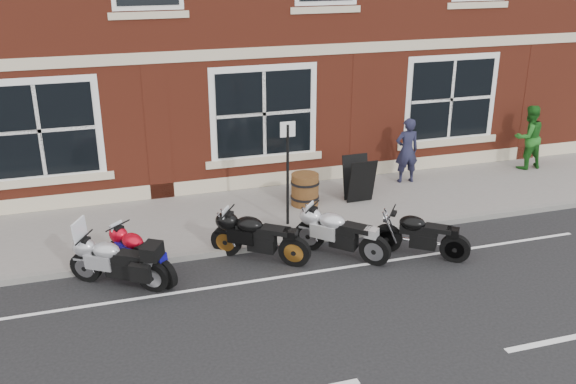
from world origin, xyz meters
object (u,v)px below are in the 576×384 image
at_px(pedestrian_left, 407,150).
at_px(pedestrian_right, 528,137).
at_px(moto_sport_silver, 340,232).
at_px(moto_naked_black, 420,233).
at_px(moto_sport_black, 258,235).
at_px(a_board_sign, 359,179).
at_px(moto_sport_red, 141,252).
at_px(barrel_planter, 305,189).
at_px(moto_touring_silver, 116,259).
at_px(parking_sign, 288,166).

xyz_separation_m(pedestrian_left, pedestrian_right, (3.54, 0.01, 0.03)).
height_order(moto_sport_silver, moto_naked_black, moto_sport_silver).
distance_m(moto_sport_black, pedestrian_left, 5.37).
bearing_deg(moto_naked_black, pedestrian_right, -16.60).
bearing_deg(a_board_sign, moto_sport_red, -160.28).
bearing_deg(a_board_sign, moto_sport_black, -147.11).
height_order(moto_sport_red, pedestrian_left, pedestrian_left).
height_order(moto_sport_red, a_board_sign, a_board_sign).
bearing_deg(barrel_planter, a_board_sign, -5.82).
bearing_deg(moto_sport_red, moto_touring_silver, 173.98).
height_order(moto_touring_silver, pedestrian_right, pedestrian_right).
height_order(moto_touring_silver, pedestrian_left, pedestrian_left).
relative_size(moto_sport_silver, pedestrian_right, 0.90).
bearing_deg(moto_sport_black, a_board_sign, -19.26).
bearing_deg(moto_naked_black, moto_sport_black, 113.96).
bearing_deg(moto_touring_silver, moto_sport_silver, -58.61).
height_order(moto_sport_black, parking_sign, parking_sign).
distance_m(pedestrian_left, a_board_sign, 1.84).
height_order(moto_sport_silver, a_board_sign, a_board_sign).
bearing_deg(moto_touring_silver, pedestrian_right, -41.44).
distance_m(moto_touring_silver, parking_sign, 3.99).
distance_m(moto_sport_black, barrel_planter, 2.70).
height_order(moto_touring_silver, a_board_sign, moto_touring_silver).
distance_m(moto_sport_silver, pedestrian_right, 7.27).
distance_m(pedestrian_right, parking_sign, 7.33).
height_order(moto_sport_red, moto_naked_black, moto_naked_black).
xyz_separation_m(moto_sport_silver, pedestrian_left, (2.99, 3.13, 0.42)).
xyz_separation_m(barrel_planter, parking_sign, (-0.70, -0.93, 0.94)).
distance_m(pedestrian_right, barrel_planter, 6.49).
relative_size(moto_sport_black, moto_sport_silver, 1.11).
relative_size(moto_sport_black, parking_sign, 0.76).
height_order(moto_touring_silver, moto_sport_red, moto_touring_silver).
bearing_deg(parking_sign, moto_sport_black, -128.98).
xyz_separation_m(moto_naked_black, pedestrian_right, (5.06, 3.59, 0.48)).
xyz_separation_m(moto_sport_black, pedestrian_left, (4.55, 2.81, 0.42)).
height_order(moto_sport_red, barrel_planter, barrel_planter).
height_order(moto_sport_red, moto_sport_silver, moto_sport_silver).
bearing_deg(moto_touring_silver, moto_naked_black, -62.72).
relative_size(pedestrian_right, barrel_planter, 2.32).
bearing_deg(parking_sign, moto_naked_black, -43.65).
relative_size(a_board_sign, barrel_planter, 1.43).
height_order(moto_sport_red, pedestrian_right, pedestrian_right).
bearing_deg(pedestrian_left, barrel_planter, 17.59).
relative_size(moto_touring_silver, parking_sign, 0.74).
bearing_deg(moto_naked_black, barrel_planter, 63.47).
bearing_deg(moto_sport_black, parking_sign, -2.26).
xyz_separation_m(moto_sport_red, barrel_planter, (3.86, 2.11, 0.01)).
height_order(moto_naked_black, barrel_planter, same).
xyz_separation_m(moto_sport_red, a_board_sign, (5.13, 1.98, 0.17)).
bearing_deg(moto_sport_silver, moto_sport_black, 124.68).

